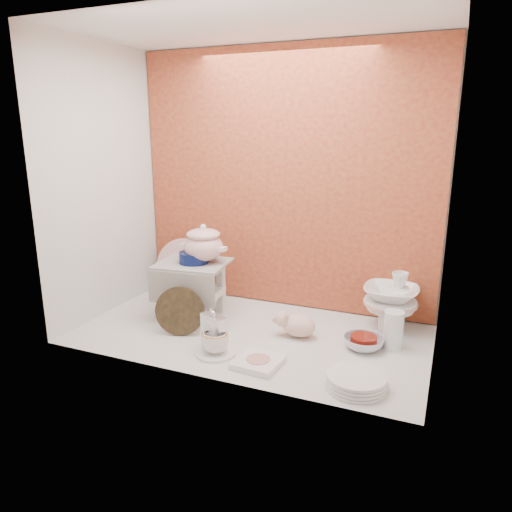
{
  "coord_description": "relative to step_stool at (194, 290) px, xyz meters",
  "views": [
    {
      "loc": [
        0.92,
        -2.13,
        1.05
      ],
      "look_at": [
        0.02,
        0.02,
        0.42
      ],
      "focal_mm": 33.48,
      "sensor_mm": 36.0,
      "label": 1
    }
  ],
  "objects": [
    {
      "name": "mantel_clock",
      "position": [
        0.31,
        -0.35,
        -0.06
      ],
      "size": [
        0.15,
        0.1,
        0.2
      ],
      "primitive_type": "cube",
      "rotation": [
        0.0,
        0.0,
        -0.41
      ],
      "color": "silver",
      "rests_on": "ground"
    },
    {
      "name": "step_stool",
      "position": [
        0.0,
        0.0,
        0.0
      ],
      "size": [
        0.42,
        0.37,
        0.32
      ],
      "primitive_type": null,
      "rotation": [
        0.0,
        0.0,
        0.12
      ],
      "color": "silver",
      "rests_on": "ground"
    },
    {
      "name": "crystal_bowl",
      "position": [
        0.97,
        -0.04,
        -0.13
      ],
      "size": [
        0.2,
        0.2,
        0.06
      ],
      "primitive_type": "imported",
      "rotation": [
        0.0,
        0.0,
        0.04
      ],
      "color": "silver",
      "rests_on": "ground"
    },
    {
      "name": "plush_pig",
      "position": [
        0.64,
        -0.04,
        -0.1
      ],
      "size": [
        0.24,
        0.19,
        0.13
      ],
      "primitive_type": "ellipsoid",
      "rotation": [
        0.0,
        0.0,
        -0.17
      ],
      "color": "beige",
      "rests_on": "ground"
    },
    {
      "name": "soup_tureen",
      "position": [
        0.06,
        0.03,
        0.27
      ],
      "size": [
        0.3,
        0.3,
        0.22
      ],
      "primitive_type": null,
      "rotation": [
        0.0,
        0.0,
        0.17
      ],
      "color": "white",
      "rests_on": "step_stool"
    },
    {
      "name": "teacup_saucer",
      "position": [
        0.33,
        -0.38,
        -0.15
      ],
      "size": [
        0.23,
        0.23,
        0.01
      ],
      "primitive_type": "cylinder",
      "rotation": [
        0.0,
        0.0,
        -0.26
      ],
      "color": "white",
      "rests_on": "ground"
    },
    {
      "name": "blue_white_vase",
      "position": [
        -0.22,
        0.17,
        -0.05
      ],
      "size": [
        0.23,
        0.23,
        0.23
      ],
      "primitive_type": "imported",
      "rotation": [
        0.0,
        0.0,
        0.05
      ],
      "color": "white",
      "rests_on": "ground"
    },
    {
      "name": "niche_shell",
      "position": [
        0.39,
        0.09,
        0.77
      ],
      "size": [
        1.86,
        1.03,
        1.53
      ],
      "color": "#B35F2C",
      "rests_on": "ground"
    },
    {
      "name": "cobalt_bowl",
      "position": [
        0.01,
        -0.0,
        0.19
      ],
      "size": [
        0.18,
        0.18,
        0.06
      ],
      "primitive_type": "cylinder",
      "rotation": [
        0.0,
        0.0,
        0.13
      ],
      "color": "#091345",
      "rests_on": "step_stool"
    },
    {
      "name": "lacquer_tray",
      "position": [
        0.06,
        -0.24,
        -0.03
      ],
      "size": [
        0.26,
        0.13,
        0.26
      ],
      "primitive_type": null,
      "rotation": [
        0.0,
        0.0,
        0.32
      ],
      "color": "black",
      "rests_on": "ground"
    },
    {
      "name": "gold_rim_teacup",
      "position": [
        0.33,
        -0.38,
        -0.1
      ],
      "size": [
        0.17,
        0.17,
        0.1
      ],
      "primitive_type": "imported",
      "rotation": [
        0.0,
        0.0,
        0.35
      ],
      "color": "white",
      "rests_on": "teacup_saucer"
    },
    {
      "name": "floral_platter",
      "position": [
        -0.26,
        0.31,
        0.02
      ],
      "size": [
        0.38,
        0.15,
        0.36
      ],
      "primitive_type": null,
      "rotation": [
        0.0,
        0.0,
        0.11
      ],
      "color": "white",
      "rests_on": "ground"
    },
    {
      "name": "lattice_dish",
      "position": [
        0.56,
        -0.4,
        -0.15
      ],
      "size": [
        0.22,
        0.22,
        0.03
      ],
      "primitive_type": "cube",
      "rotation": [
        0.0,
        0.0,
        -0.08
      ],
      "color": "white",
      "rests_on": "ground"
    },
    {
      "name": "porcelain_tower",
      "position": [
        1.05,
        0.25,
        0.0
      ],
      "size": [
        0.33,
        0.33,
        0.33
      ],
      "primitive_type": null,
      "rotation": [
        0.0,
        0.0,
        0.16
      ],
      "color": "white",
      "rests_on": "ground"
    },
    {
      "name": "dinner_plate_stack",
      "position": [
        1.01,
        -0.42,
        -0.13
      ],
      "size": [
        0.31,
        0.31,
        0.06
      ],
      "primitive_type": "cylinder",
      "rotation": [
        0.0,
        0.0,
        -0.21
      ],
      "color": "white",
      "rests_on": "ground"
    },
    {
      "name": "clear_glass_vase",
      "position": [
        1.1,
        0.02,
        -0.07
      ],
      "size": [
        0.12,
        0.12,
        0.19
      ],
      "primitive_type": "cylinder",
      "rotation": [
        0.0,
        0.0,
        -0.36
      ],
      "color": "silver",
      "rests_on": "ground"
    },
    {
      "name": "ground",
      "position": [
        0.39,
        -0.09,
        -0.16
      ],
      "size": [
        1.8,
        1.8,
        0.0
      ],
      "primitive_type": "plane",
      "color": "silver",
      "rests_on": "ground"
    }
  ]
}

